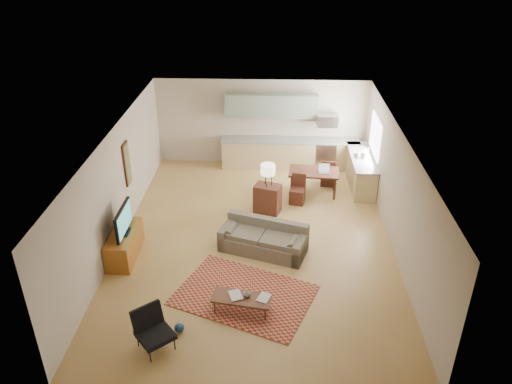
{
  "coord_description": "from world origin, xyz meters",
  "views": [
    {
      "loc": [
        0.43,
        -10.13,
        6.76
      ],
      "look_at": [
        0.0,
        0.3,
        1.15
      ],
      "focal_mm": 35.0,
      "sensor_mm": 36.0,
      "label": 1
    }
  ],
  "objects_px": {
    "sofa": "(263,238)",
    "armchair": "(155,332)",
    "tv_credenza": "(125,245)",
    "dining_table": "(313,182)",
    "console_table": "(268,199)",
    "coffee_table": "(242,304)"
  },
  "relations": [
    {
      "from": "tv_credenza",
      "to": "sofa",
      "type": "bearing_deg",
      "value": 6.12
    },
    {
      "from": "console_table",
      "to": "coffee_table",
      "type": "bearing_deg",
      "value": -78.39
    },
    {
      "from": "armchair",
      "to": "console_table",
      "type": "height_order",
      "value": "console_table"
    },
    {
      "from": "sofa",
      "to": "armchair",
      "type": "distance_m",
      "value": 3.62
    },
    {
      "from": "coffee_table",
      "to": "armchair",
      "type": "bearing_deg",
      "value": -135.46
    },
    {
      "from": "tv_credenza",
      "to": "armchair",
      "type": "bearing_deg",
      "value": -64.6
    },
    {
      "from": "armchair",
      "to": "dining_table",
      "type": "relative_size",
      "value": 0.56
    },
    {
      "from": "console_table",
      "to": "tv_credenza",
      "type": "bearing_deg",
      "value": -128.09
    },
    {
      "from": "coffee_table",
      "to": "tv_credenza",
      "type": "xyz_separation_m",
      "value": [
        -2.79,
        1.74,
        0.15
      ]
    },
    {
      "from": "sofa",
      "to": "dining_table",
      "type": "height_order",
      "value": "sofa"
    },
    {
      "from": "armchair",
      "to": "dining_table",
      "type": "xyz_separation_m",
      "value": [
        3.17,
        6.03,
        -0.04
      ]
    },
    {
      "from": "sofa",
      "to": "coffee_table",
      "type": "relative_size",
      "value": 1.78
    },
    {
      "from": "sofa",
      "to": "coffee_table",
      "type": "distance_m",
      "value": 2.12
    },
    {
      "from": "tv_credenza",
      "to": "dining_table",
      "type": "height_order",
      "value": "dining_table"
    },
    {
      "from": "console_table",
      "to": "dining_table",
      "type": "bearing_deg",
      "value": 58.14
    },
    {
      "from": "sofa",
      "to": "armchair",
      "type": "bearing_deg",
      "value": -102.24
    },
    {
      "from": "sofa",
      "to": "armchair",
      "type": "relative_size",
      "value": 2.68
    },
    {
      "from": "armchair",
      "to": "dining_table",
      "type": "height_order",
      "value": "armchair"
    },
    {
      "from": "coffee_table",
      "to": "dining_table",
      "type": "distance_m",
      "value": 5.28
    },
    {
      "from": "coffee_table",
      "to": "tv_credenza",
      "type": "bearing_deg",
      "value": 157.63
    },
    {
      "from": "dining_table",
      "to": "tv_credenza",
      "type": "bearing_deg",
      "value": -139.19
    },
    {
      "from": "sofa",
      "to": "tv_credenza",
      "type": "bearing_deg",
      "value": -155.56
    }
  ]
}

